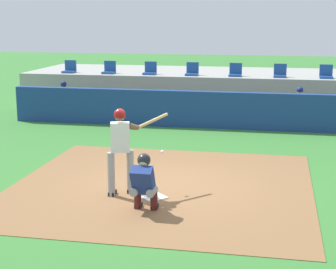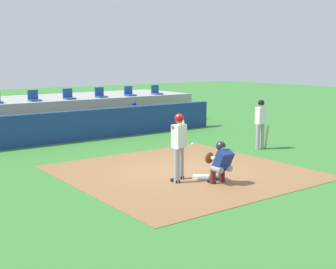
{
  "view_description": "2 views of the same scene",
  "coord_description": "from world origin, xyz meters",
  "px_view_note": "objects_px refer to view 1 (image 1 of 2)",
  "views": [
    {
      "loc": [
        2.38,
        -11.18,
        3.64
      ],
      "look_at": [
        0.0,
        0.7,
        1.0
      ],
      "focal_mm": 59.03,
      "sensor_mm": 36.0,
      "label": 1
    },
    {
      "loc": [
        -7.96,
        -10.02,
        3.2
      ],
      "look_at": [
        0.0,
        0.7,
        1.0
      ],
      "focal_mm": 48.89,
      "sensor_mm": 36.0,
      "label": 2
    }
  ],
  "objects_px": {
    "stadium_seat_4": "(235,73)",
    "stadium_seat_3": "(192,72)",
    "home_plate": "(153,197)",
    "dugout_player_0": "(63,99)",
    "stadium_seat_2": "(150,71)",
    "stadium_seat_5": "(280,73)",
    "batter_at_plate": "(122,146)",
    "catcher_crouched": "(144,180)",
    "stadium_seat_6": "(326,74)",
    "stadium_seat_1": "(109,70)",
    "stadium_seat_0": "(70,69)",
    "dugout_player_1": "(299,106)"
  },
  "relations": [
    {
      "from": "stadium_seat_1",
      "to": "stadium_seat_3",
      "type": "distance_m",
      "value": 3.25
    },
    {
      "from": "stadium_seat_4",
      "to": "stadium_seat_3",
      "type": "bearing_deg",
      "value": 180.0
    },
    {
      "from": "home_plate",
      "to": "dugout_player_1",
      "type": "relative_size",
      "value": 0.34
    },
    {
      "from": "batter_at_plate",
      "to": "stadium_seat_0",
      "type": "relative_size",
      "value": 3.76
    },
    {
      "from": "stadium_seat_3",
      "to": "stadium_seat_6",
      "type": "relative_size",
      "value": 1.0
    },
    {
      "from": "stadium_seat_3",
      "to": "stadium_seat_5",
      "type": "bearing_deg",
      "value": 0.0
    },
    {
      "from": "batter_at_plate",
      "to": "home_plate",
      "type": "bearing_deg",
      "value": -8.26
    },
    {
      "from": "stadium_seat_6",
      "to": "stadium_seat_1",
      "type": "bearing_deg",
      "value": 180.0
    },
    {
      "from": "batter_at_plate",
      "to": "catcher_crouched",
      "type": "relative_size",
      "value": 1.13
    },
    {
      "from": "batter_at_plate",
      "to": "stadium_seat_1",
      "type": "height_order",
      "value": "stadium_seat_1"
    },
    {
      "from": "dugout_player_0",
      "to": "stadium_seat_4",
      "type": "bearing_deg",
      "value": 18.73
    },
    {
      "from": "batter_at_plate",
      "to": "dugout_player_0",
      "type": "bearing_deg",
      "value": 119.27
    },
    {
      "from": "home_plate",
      "to": "stadium_seat_4",
      "type": "height_order",
      "value": "stadium_seat_4"
    },
    {
      "from": "dugout_player_0",
      "to": "dugout_player_1",
      "type": "xyz_separation_m",
      "value": [
        8.29,
        0.0,
        0.0
      ]
    },
    {
      "from": "catcher_crouched",
      "to": "stadium_seat_2",
      "type": "distance_m",
      "value": 11.25
    },
    {
      "from": "stadium_seat_1",
      "to": "stadium_seat_5",
      "type": "bearing_deg",
      "value": 0.0
    },
    {
      "from": "stadium_seat_5",
      "to": "dugout_player_0",
      "type": "bearing_deg",
      "value": -165.06
    },
    {
      "from": "catcher_crouched",
      "to": "stadium_seat_3",
      "type": "distance_m",
      "value": 11.01
    },
    {
      "from": "stadium_seat_3",
      "to": "stadium_seat_6",
      "type": "bearing_deg",
      "value": 0.0
    },
    {
      "from": "stadium_seat_1",
      "to": "stadium_seat_5",
      "type": "xyz_separation_m",
      "value": [
        6.5,
        0.0,
        0.0
      ]
    },
    {
      "from": "home_plate",
      "to": "stadium_seat_1",
      "type": "xyz_separation_m",
      "value": [
        -4.06,
        10.18,
        1.51
      ]
    },
    {
      "from": "home_plate",
      "to": "batter_at_plate",
      "type": "distance_m",
      "value": 1.22
    },
    {
      "from": "stadium_seat_2",
      "to": "stadium_seat_6",
      "type": "distance_m",
      "value": 6.5
    },
    {
      "from": "home_plate",
      "to": "stadium_seat_6",
      "type": "height_order",
      "value": "stadium_seat_6"
    },
    {
      "from": "batter_at_plate",
      "to": "stadium_seat_4",
      "type": "height_order",
      "value": "stadium_seat_4"
    },
    {
      "from": "stadium_seat_2",
      "to": "stadium_seat_5",
      "type": "height_order",
      "value": "same"
    },
    {
      "from": "home_plate",
      "to": "dugout_player_1",
      "type": "height_order",
      "value": "dugout_player_1"
    },
    {
      "from": "dugout_player_0",
      "to": "stadium_seat_6",
      "type": "bearing_deg",
      "value": 12.4
    },
    {
      "from": "batter_at_plate",
      "to": "dugout_player_1",
      "type": "relative_size",
      "value": 1.39
    },
    {
      "from": "dugout_player_1",
      "to": "dugout_player_0",
      "type": "bearing_deg",
      "value": 180.0
    },
    {
      "from": "home_plate",
      "to": "batter_at_plate",
      "type": "height_order",
      "value": "batter_at_plate"
    },
    {
      "from": "home_plate",
      "to": "stadium_seat_5",
      "type": "height_order",
      "value": "stadium_seat_5"
    },
    {
      "from": "stadium_seat_1",
      "to": "batter_at_plate",
      "type": "bearing_deg",
      "value": -71.44
    },
    {
      "from": "stadium_seat_0",
      "to": "stadium_seat_1",
      "type": "xyz_separation_m",
      "value": [
        1.62,
        0.0,
        0.0
      ]
    },
    {
      "from": "dugout_player_1",
      "to": "stadium_seat_4",
      "type": "distance_m",
      "value": 3.18
    },
    {
      "from": "stadium_seat_1",
      "to": "stadium_seat_3",
      "type": "height_order",
      "value": "same"
    },
    {
      "from": "home_plate",
      "to": "dugout_player_0",
      "type": "height_order",
      "value": "dugout_player_0"
    },
    {
      "from": "stadium_seat_1",
      "to": "stadium_seat_4",
      "type": "xyz_separation_m",
      "value": [
        4.88,
        0.0,
        0.0
      ]
    },
    {
      "from": "dugout_player_0",
      "to": "dugout_player_1",
      "type": "distance_m",
      "value": 8.29
    },
    {
      "from": "catcher_crouched",
      "to": "stadium_seat_4",
      "type": "height_order",
      "value": "stadium_seat_4"
    },
    {
      "from": "catcher_crouched",
      "to": "stadium_seat_1",
      "type": "bearing_deg",
      "value": 110.34
    },
    {
      "from": "home_plate",
      "to": "stadium_seat_1",
      "type": "height_order",
      "value": "stadium_seat_1"
    },
    {
      "from": "stadium_seat_2",
      "to": "stadium_seat_6",
      "type": "bearing_deg",
      "value": 0.0
    },
    {
      "from": "stadium_seat_2",
      "to": "stadium_seat_6",
      "type": "xyz_separation_m",
      "value": [
        6.5,
        0.0,
        0.0
      ]
    },
    {
      "from": "dugout_player_0",
      "to": "stadium_seat_4",
      "type": "relative_size",
      "value": 2.71
    },
    {
      "from": "stadium_seat_5",
      "to": "catcher_crouched",
      "type": "bearing_deg",
      "value": -102.58
    },
    {
      "from": "dugout_player_0",
      "to": "stadium_seat_5",
      "type": "distance_m",
      "value": 7.94
    },
    {
      "from": "home_plate",
      "to": "batter_at_plate",
      "type": "relative_size",
      "value": 0.24
    },
    {
      "from": "stadium_seat_2",
      "to": "stadium_seat_4",
      "type": "height_order",
      "value": "same"
    },
    {
      "from": "batter_at_plate",
      "to": "dugout_player_0",
      "type": "height_order",
      "value": "batter_at_plate"
    }
  ]
}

